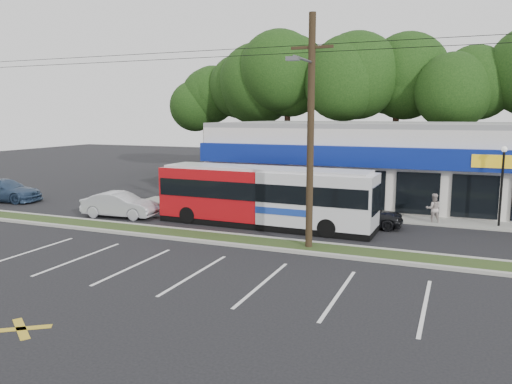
{
  "coord_description": "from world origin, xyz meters",
  "views": [
    {
      "loc": [
        8.95,
        -19.56,
        5.86
      ],
      "look_at": [
        -1.15,
        5.0,
        1.72
      ],
      "focal_mm": 35.0,
      "sensor_mm": 36.0,
      "label": 1
    }
  ],
  "objects_px": {
    "car_silver": "(120,205)",
    "pedestrian_a": "(368,207)",
    "lamp_post": "(502,177)",
    "metrobus": "(265,195)",
    "car_dark": "(362,213)",
    "utility_pole": "(306,125)",
    "pedestrian_b": "(433,209)",
    "car_blue": "(4,190)"
  },
  "relations": [
    {
      "from": "car_silver",
      "to": "pedestrian_a",
      "type": "xyz_separation_m",
      "value": [
        13.46,
        3.85,
        0.16
      ]
    },
    {
      "from": "lamp_post",
      "to": "metrobus",
      "type": "relative_size",
      "value": 0.36
    },
    {
      "from": "lamp_post",
      "to": "car_dark",
      "type": "bearing_deg",
      "value": -159.76
    },
    {
      "from": "metrobus",
      "to": "pedestrian_a",
      "type": "relative_size",
      "value": 6.59
    },
    {
      "from": "car_dark",
      "to": "lamp_post",
      "type": "bearing_deg",
      "value": -73.94
    },
    {
      "from": "metrobus",
      "to": "car_dark",
      "type": "xyz_separation_m",
      "value": [
        4.77,
        1.84,
        -0.94
      ]
    },
    {
      "from": "pedestrian_a",
      "to": "utility_pole",
      "type": "bearing_deg",
      "value": 71.76
    },
    {
      "from": "car_silver",
      "to": "pedestrian_b",
      "type": "height_order",
      "value": "pedestrian_b"
    },
    {
      "from": "car_blue",
      "to": "metrobus",
      "type": "bearing_deg",
      "value": -98.84
    },
    {
      "from": "lamp_post",
      "to": "pedestrian_b",
      "type": "height_order",
      "value": "lamp_post"
    },
    {
      "from": "car_silver",
      "to": "car_dark",
      "type": "bearing_deg",
      "value": -83.61
    },
    {
      "from": "metrobus",
      "to": "car_silver",
      "type": "xyz_separation_m",
      "value": [
        -8.55,
        -0.99,
        -0.93
      ]
    },
    {
      "from": "lamp_post",
      "to": "metrobus",
      "type": "xyz_separation_m",
      "value": [
        -11.45,
        -4.3,
        -1.02
      ]
    },
    {
      "from": "car_dark",
      "to": "utility_pole",
      "type": "bearing_deg",
      "value": 160.44
    },
    {
      "from": "car_blue",
      "to": "pedestrian_b",
      "type": "height_order",
      "value": "pedestrian_b"
    },
    {
      "from": "pedestrian_a",
      "to": "pedestrian_b",
      "type": "height_order",
      "value": "pedestrian_a"
    },
    {
      "from": "pedestrian_a",
      "to": "car_dark",
      "type": "bearing_deg",
      "value": 78.0
    },
    {
      "from": "utility_pole",
      "to": "car_blue",
      "type": "relative_size",
      "value": 9.62
    },
    {
      "from": "car_silver",
      "to": "pedestrian_a",
      "type": "distance_m",
      "value": 14.01
    },
    {
      "from": "car_blue",
      "to": "pedestrian_b",
      "type": "xyz_separation_m",
      "value": [
        27.39,
        3.59,
        0.08
      ]
    },
    {
      "from": "lamp_post",
      "to": "metrobus",
      "type": "height_order",
      "value": "lamp_post"
    },
    {
      "from": "car_blue",
      "to": "pedestrian_b",
      "type": "bearing_deg",
      "value": -90.15
    },
    {
      "from": "utility_pole",
      "to": "car_silver",
      "type": "height_order",
      "value": "utility_pole"
    },
    {
      "from": "lamp_post",
      "to": "pedestrian_a",
      "type": "distance_m",
      "value": 6.93
    },
    {
      "from": "utility_pole",
      "to": "car_silver",
      "type": "xyz_separation_m",
      "value": [
        -11.83,
        2.58,
        -4.69
      ]
    },
    {
      "from": "utility_pole",
      "to": "car_blue",
      "type": "height_order",
      "value": "utility_pole"
    },
    {
      "from": "utility_pole",
      "to": "pedestrian_a",
      "type": "height_order",
      "value": "utility_pole"
    },
    {
      "from": "car_blue",
      "to": "lamp_post",
      "type": "bearing_deg",
      "value": -90.38
    },
    {
      "from": "car_blue",
      "to": "pedestrian_a",
      "type": "relative_size",
      "value": 2.93
    },
    {
      "from": "car_blue",
      "to": "pedestrian_a",
      "type": "distance_m",
      "value": 24.22
    },
    {
      "from": "metrobus",
      "to": "car_silver",
      "type": "relative_size",
      "value": 2.66
    },
    {
      "from": "car_dark",
      "to": "pedestrian_b",
      "type": "xyz_separation_m",
      "value": [
        3.44,
        2.16,
        0.11
      ]
    },
    {
      "from": "car_dark",
      "to": "pedestrian_b",
      "type": "distance_m",
      "value": 4.07
    },
    {
      "from": "car_dark",
      "to": "pedestrian_b",
      "type": "relative_size",
      "value": 2.55
    },
    {
      "from": "utility_pole",
      "to": "metrobus",
      "type": "height_order",
      "value": "utility_pole"
    },
    {
      "from": "car_silver",
      "to": "car_blue",
      "type": "height_order",
      "value": "car_blue"
    },
    {
      "from": "car_blue",
      "to": "pedestrian_a",
      "type": "xyz_separation_m",
      "value": [
        24.1,
        2.46,
        0.13
      ]
    },
    {
      "from": "metrobus",
      "to": "lamp_post",
      "type": "bearing_deg",
      "value": 21.98
    },
    {
      "from": "pedestrian_a",
      "to": "pedestrian_b",
      "type": "distance_m",
      "value": 3.49
    },
    {
      "from": "car_silver",
      "to": "car_blue",
      "type": "relative_size",
      "value": 0.84
    },
    {
      "from": "metrobus",
      "to": "car_dark",
      "type": "relative_size",
      "value": 2.77
    },
    {
      "from": "utility_pole",
      "to": "pedestrian_b",
      "type": "relative_size",
      "value": 30.14
    }
  ]
}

